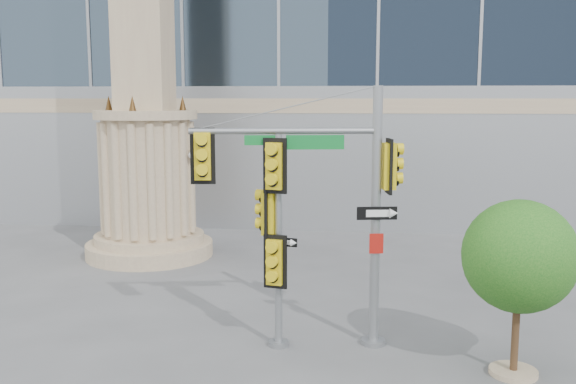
# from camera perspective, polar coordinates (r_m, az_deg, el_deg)

# --- Properties ---
(ground) EXTENTS (120.00, 120.00, 0.00)m
(ground) POSITION_cam_1_polar(r_m,az_deg,el_deg) (13.66, 0.69, -15.42)
(ground) COLOR #545456
(ground) RESTS_ON ground
(monument) EXTENTS (4.40, 4.40, 16.60)m
(monument) POSITION_cam_1_polar(r_m,az_deg,el_deg) (22.61, -12.58, 8.16)
(monument) COLOR tan
(monument) RESTS_ON ground
(main_signal_pole) EXTENTS (4.46, 1.09, 5.77)m
(main_signal_pole) POSITION_cam_1_polar(r_m,az_deg,el_deg) (13.93, 3.64, 0.37)
(main_signal_pole) COLOR slate
(main_signal_pole) RESTS_ON ground
(secondary_signal_pole) EXTENTS (0.82, 0.72, 4.75)m
(secondary_signal_pole) POSITION_cam_1_polar(r_m,az_deg,el_deg) (13.92, -1.20, -2.92)
(secondary_signal_pole) COLOR slate
(secondary_signal_pole) RESTS_ON ground
(street_tree) EXTENTS (2.28, 2.23, 3.56)m
(street_tree) POSITION_cam_1_polar(r_m,az_deg,el_deg) (13.44, 20.03, -5.78)
(street_tree) COLOR tan
(street_tree) RESTS_ON ground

